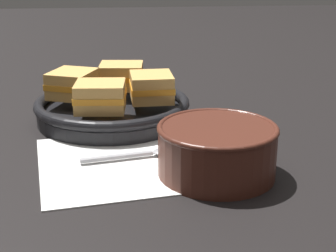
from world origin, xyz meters
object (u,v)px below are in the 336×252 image
(skillet, at_px, (113,109))
(sandwich_far_right, at_px, (73,84))
(spoon, at_px, (155,152))
(sandwich_far_left, at_px, (121,76))
(sandwich_near_left, at_px, (100,96))
(sandwich_near_right, at_px, (151,87))
(soup_bowl, at_px, (217,147))

(skillet, relative_size, sandwich_far_right, 2.67)
(sandwich_far_right, bearing_deg, spoon, -56.38)
(skillet, relative_size, sandwich_far_left, 3.12)
(spoon, relative_size, skillet, 0.57)
(sandwich_near_left, distance_m, sandwich_far_right, 0.10)
(sandwich_near_right, bearing_deg, skillet, 165.12)
(sandwich_near_right, relative_size, sandwich_far_left, 0.95)
(spoon, xyz_separation_m, sandwich_near_left, (-0.08, 0.11, 0.06))
(spoon, relative_size, sandwich_near_right, 1.89)
(sandwich_near_left, relative_size, sandwich_near_right, 1.04)
(sandwich_near_right, bearing_deg, soup_bowl, -72.64)
(sandwich_near_right, xyz_separation_m, sandwich_far_right, (-0.14, 0.04, 0.00))
(sandwich_far_left, bearing_deg, spoon, -80.02)
(sandwich_near_left, relative_size, sandwich_far_right, 0.84)
(skillet, bearing_deg, sandwich_far_left, 75.12)
(soup_bowl, distance_m, spoon, 0.11)
(sandwich_near_left, xyz_separation_m, sandwich_near_right, (0.09, 0.05, 0.00))
(sandwich_near_left, xyz_separation_m, sandwich_far_left, (0.04, 0.14, 0.00))
(sandwich_far_right, bearing_deg, sandwich_near_right, -14.88)
(soup_bowl, bearing_deg, skillet, 119.56)
(sandwich_near_left, height_order, sandwich_far_right, same)
(sandwich_near_right, distance_m, sandwich_far_left, 0.10)
(sandwich_far_left, bearing_deg, sandwich_far_right, -149.88)
(spoon, xyz_separation_m, sandwich_far_left, (-0.04, 0.25, 0.06))
(spoon, bearing_deg, sandwich_near_right, 76.22)
(spoon, height_order, sandwich_far_left, sandwich_far_left)
(sandwich_near_right, bearing_deg, sandwich_near_left, -149.88)
(soup_bowl, height_order, spoon, soup_bowl)
(soup_bowl, distance_m, skillet, 0.28)
(spoon, distance_m, sandwich_near_right, 0.17)
(soup_bowl, bearing_deg, sandwich_near_left, 131.58)
(soup_bowl, relative_size, sandwich_far_right, 1.58)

